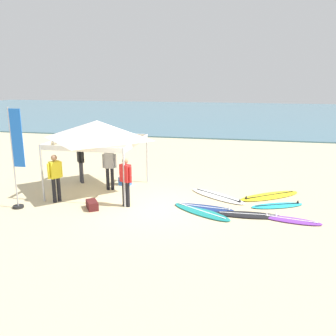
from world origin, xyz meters
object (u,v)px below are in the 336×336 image
at_px(surfboard_navy, 204,208).
at_px(cooler_box, 125,180).
at_px(surfboard_purple, 291,220).
at_px(person_yellow, 55,175).
at_px(canopy_tent, 97,130).
at_px(surfboard_teal, 201,211).
at_px(gear_bag_near_tent, 92,205).
at_px(banner_flag, 17,163).
at_px(surfboard_cyan, 277,205).
at_px(surfboard_white, 218,196).
at_px(person_black, 81,160).
at_px(surfboard_black, 248,215).
at_px(person_grey, 110,165).
at_px(person_red, 126,179).
at_px(surfboard_yellow, 269,196).

height_order(surfboard_navy, cooler_box, cooler_box).
bearing_deg(surfboard_purple, person_yellow, 178.60).
xyz_separation_m(canopy_tent, surfboard_teal, (4.12, -1.52, -2.35)).
height_order(canopy_tent, surfboard_navy, canopy_tent).
bearing_deg(cooler_box, gear_bag_near_tent, -94.40).
relative_size(banner_flag, cooler_box, 6.80).
bearing_deg(surfboard_cyan, canopy_tent, 176.43).
height_order(surfboard_purple, banner_flag, banner_flag).
distance_m(surfboard_white, banner_flag, 7.09).
xyz_separation_m(person_yellow, gear_bag_near_tent, (1.51, -0.43, -0.85)).
bearing_deg(surfboard_white, person_black, 172.41).
xyz_separation_m(surfboard_black, surfboard_white, (-1.09, 1.68, -0.00)).
height_order(surfboard_cyan, person_grey, person_grey).
xyz_separation_m(canopy_tent, surfboard_navy, (4.18, -1.13, -2.35)).
distance_m(surfboard_teal, gear_bag_near_tent, 3.65).
distance_m(surfboard_navy, surfboard_cyan, 2.55).
relative_size(surfboard_purple, surfboard_black, 0.87).
distance_m(surfboard_teal, person_red, 2.76).
distance_m(surfboard_purple, cooler_box, 6.75).
xyz_separation_m(surfboard_purple, banner_flag, (-8.82, -0.64, 1.54)).
bearing_deg(person_red, gear_bag_near_tent, -155.06).
relative_size(surfboard_white, banner_flag, 0.70).
distance_m(surfboard_navy, person_black, 5.85).
height_order(person_grey, cooler_box, person_grey).
bearing_deg(gear_bag_near_tent, surfboard_cyan, 13.68).
bearing_deg(surfboard_white, person_grey, 179.21).
distance_m(surfboard_navy, banner_flag, 6.39).
height_order(surfboard_purple, cooler_box, cooler_box).
distance_m(surfboard_navy, surfboard_teal, 0.39).
bearing_deg(surfboard_black, surfboard_navy, 165.65).
bearing_deg(surfboard_navy, banner_flag, -168.93).
bearing_deg(person_grey, surfboard_black, -18.18).
xyz_separation_m(surfboard_purple, surfboard_black, (-1.29, 0.18, -0.00)).
relative_size(surfboard_purple, banner_flag, 0.55).
relative_size(surfboard_black, person_grey, 1.26).
bearing_deg(canopy_tent, surfboard_cyan, -3.57).
bearing_deg(banner_flag, gear_bag_near_tent, 9.73).
bearing_deg(banner_flag, surfboard_black, 6.22).
xyz_separation_m(canopy_tent, banner_flag, (-1.91, -2.32, -0.81)).
xyz_separation_m(surfboard_teal, cooler_box, (-3.41, 2.48, 0.16)).
height_order(surfboard_purple, gear_bag_near_tent, gear_bag_near_tent).
relative_size(canopy_tent, banner_flag, 0.92).
bearing_deg(surfboard_black, banner_flag, -173.78).
xyz_separation_m(surfboard_cyan, person_grey, (-6.29, 0.66, 0.95)).
bearing_deg(person_red, cooler_box, 108.98).
height_order(surfboard_teal, person_red, person_red).
relative_size(surfboard_yellow, surfboard_cyan, 1.30).
distance_m(canopy_tent, surfboard_teal, 4.98).
bearing_deg(surfboard_black, surfboard_white, 122.87).
relative_size(surfboard_navy, person_black, 1.23).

